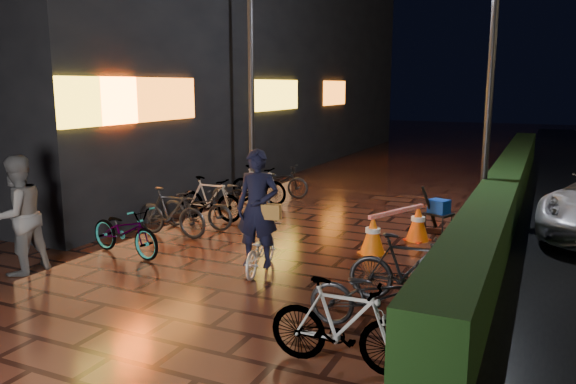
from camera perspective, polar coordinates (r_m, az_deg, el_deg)
The scene contains 11 objects.
ground at distance 8.23m, azimuth -6.92°, elevation -9.87°, with size 80.00×80.00×0.00m, color #381911.
hedge at distance 14.74m, azimuth 21.42°, elevation 0.70°, with size 0.70×20.00×1.00m, color black.
bystander_person at distance 9.58m, azimuth -25.75°, elevation -2.15°, with size 0.90×0.70×1.85m, color #515153.
storefront_block at distance 22.63m, azimuth -12.53°, elevation 14.62°, with size 12.09×22.00×9.00m.
lamp_post_hedge at distance 12.06m, azimuth 19.83°, elevation 10.01°, with size 0.49×0.22×5.20m.
lamp_post_sf at distance 14.57m, azimuth -3.76°, elevation 11.53°, with size 0.54×0.22×5.61m.
cyclist at distance 8.73m, azimuth -2.97°, elevation -3.62°, with size 0.75×1.42×1.95m.
traffic_barrier at distance 10.37m, azimuth 10.95°, elevation -3.63°, with size 1.03×1.68×0.70m.
cart_assembly at distance 11.60m, azimuth 15.01°, elevation -1.59°, with size 0.66×0.57×0.93m.
parked_bikes_storefront at distance 12.30m, azimuth -7.14°, elevation -0.76°, with size 1.88×6.48×0.95m.
parked_bikes_hedge at distance 6.82m, azimuth 9.14°, elevation -10.27°, with size 1.81×2.55×0.95m.
Camera 1 is at (4.10, -6.52, 2.90)m, focal length 35.00 mm.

